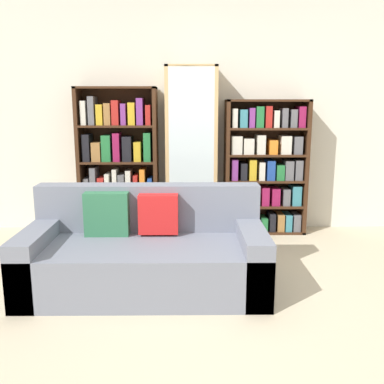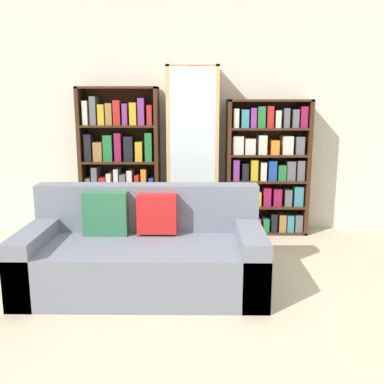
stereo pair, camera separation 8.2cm
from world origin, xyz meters
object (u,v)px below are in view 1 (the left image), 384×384
(couch, at_px, (146,254))
(bookshelf_right, at_px, (265,169))
(bookshelf_left, at_px, (119,165))
(display_cabinet, at_px, (191,152))
(wine_bottle, at_px, (230,237))

(couch, xyz_separation_m, bookshelf_right, (1.22, 1.51, 0.46))
(bookshelf_left, bearing_deg, display_cabinet, -1.17)
(display_cabinet, height_order, wine_bottle, display_cabinet)
(bookshelf_left, height_order, wine_bottle, bookshelf_left)
(bookshelf_left, relative_size, wine_bottle, 4.32)
(bookshelf_left, relative_size, display_cabinet, 0.88)
(wine_bottle, bearing_deg, bookshelf_left, 148.89)
(couch, distance_m, bookshelf_right, 2.00)
(bookshelf_left, distance_m, display_cabinet, 0.83)
(bookshelf_right, bearing_deg, bookshelf_left, 179.98)
(couch, bearing_deg, display_cabinet, 75.73)
(bookshelf_left, bearing_deg, wine_bottle, -31.11)
(couch, xyz_separation_m, display_cabinet, (0.38, 1.50, 0.65))
(bookshelf_left, distance_m, bookshelf_right, 1.66)
(wine_bottle, bearing_deg, bookshelf_right, 57.32)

